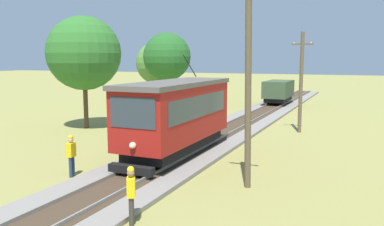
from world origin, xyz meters
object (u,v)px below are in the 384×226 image
object	(u,v)px
freight_car	(278,91)
tree_right_far	(167,57)
utility_pole_near_tram	(248,79)
utility_pole_mid	(301,81)
red_tram	(177,114)
tree_right_near	(84,53)
tree_left_far	(157,63)
track_worker	(131,193)
second_worker	(71,154)

from	to	relation	value
freight_car	tree_right_far	bearing A→B (deg)	-170.79
utility_pole_near_tram	utility_pole_mid	size ratio (longest dim) A/B	1.22
red_tram	tree_right_far	xyz separation A→B (m)	(-12.12, 22.57, 2.95)
red_tram	tree_right_near	bearing A→B (deg)	151.58
freight_car	tree_right_far	size ratio (longest dim) A/B	0.67
freight_car	tree_left_far	xyz separation A→B (m)	(-14.50, 0.10, 2.87)
freight_car	utility_pole_near_tram	size ratio (longest dim) A/B	0.64
freight_car	tree_right_far	world-z (taller)	tree_right_far
tree_right_far	freight_car	bearing A→B (deg)	9.21
red_tram	freight_car	world-z (taller)	red_tram
track_worker	second_worker	xyz separation A→B (m)	(-4.90, 3.15, 0.00)
utility_pole_mid	second_worker	bearing A→B (deg)	-116.44
track_worker	tree_right_far	world-z (taller)	tree_right_far
second_worker	tree_right_far	distance (m)	29.10
tree_right_near	tree_left_far	xyz separation A→B (m)	(-4.80, 19.39, -0.86)
second_worker	tree_left_far	xyz separation A→B (m)	(-11.87, 29.26, 3.44)
utility_pole_mid	track_worker	size ratio (longest dim) A/B	3.73
freight_car	utility_pole_near_tram	distance (m)	28.18
red_tram	second_worker	bearing A→B (deg)	-119.64
red_tram	utility_pole_mid	distance (m)	10.72
utility_pole_mid	tree_left_far	bearing A→B (deg)	141.72
freight_car	second_worker	size ratio (longest dim) A/B	2.91
freight_car	utility_pole_near_tram	world-z (taller)	utility_pole_near_tram
utility_pole_near_tram	tree_right_near	bearing A→B (deg)	149.30
tree_right_near	tree_right_far	size ratio (longest dim) A/B	1.01
second_worker	utility_pole_near_tram	bearing A→B (deg)	3.23
second_worker	tree_right_near	size ratio (longest dim) A/B	0.23
tree_right_near	track_worker	bearing A→B (deg)	-47.38
utility_pole_near_tram	track_worker	size ratio (longest dim) A/B	4.55
utility_pole_mid	tree_right_far	world-z (taller)	tree_right_far
red_tram	utility_pole_near_tram	xyz separation A→B (m)	(4.47, -3.17, 1.96)
tree_left_far	tree_right_far	size ratio (longest dim) A/B	0.89
tree_right_far	utility_pole_near_tram	bearing A→B (deg)	-57.18
tree_right_far	tree_right_near	bearing A→B (deg)	-82.06
utility_pole_near_tram	second_worker	bearing A→B (deg)	-168.45
freight_car	utility_pole_mid	world-z (taller)	utility_pole_mid
utility_pole_near_tram	track_worker	world-z (taller)	utility_pole_near_tram
track_worker	tree_right_near	size ratio (longest dim) A/B	0.23
track_worker	tree_right_far	xyz separation A→B (m)	(-14.40, 30.34, 4.16)
tree_right_near	freight_car	bearing A→B (deg)	63.28
red_tram	tree_right_near	xyz separation A→B (m)	(-9.71, 5.25, 3.09)
utility_pole_near_tram	tree_left_far	bearing A→B (deg)	124.31
freight_car	utility_pole_near_tram	bearing A→B (deg)	-80.82
utility_pole_near_tram	freight_car	bearing A→B (deg)	99.18
tree_right_far	tree_left_far	bearing A→B (deg)	138.98
tree_right_near	tree_left_far	size ratio (longest dim) A/B	1.13
red_tram	tree_right_near	size ratio (longest dim) A/B	1.09
red_tram	tree_left_far	xyz separation A→B (m)	(-14.50, 24.64, 2.23)
tree_right_far	red_tram	bearing A→B (deg)	-61.76
red_tram	utility_pole_near_tram	bearing A→B (deg)	-35.30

